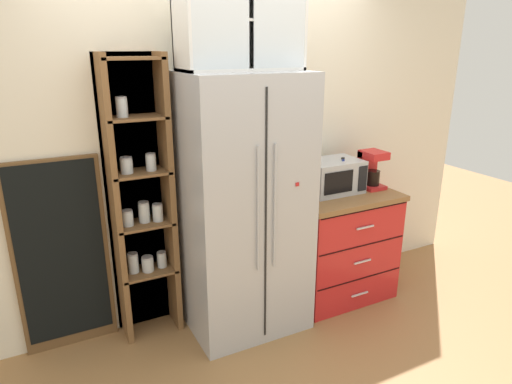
# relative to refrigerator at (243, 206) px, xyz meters

# --- Properties ---
(ground_plane) EXTENTS (10.48, 10.48, 0.00)m
(ground_plane) POSITION_rel_refrigerator_xyz_m (-0.00, -0.02, -0.93)
(ground_plane) COLOR #9E7042
(wall_back_cream) EXTENTS (4.80, 0.10, 2.55)m
(wall_back_cream) POSITION_rel_refrigerator_xyz_m (-0.00, 0.38, 0.35)
(wall_back_cream) COLOR silver
(wall_back_cream) RESTS_ON ground
(refrigerator) EXTENTS (0.83, 0.68, 1.86)m
(refrigerator) POSITION_rel_refrigerator_xyz_m (0.00, 0.00, 0.00)
(refrigerator) COLOR #B7BABF
(refrigerator) RESTS_ON ground
(pantry_shelf_column) EXTENTS (0.44, 0.27, 1.98)m
(pantry_shelf_column) POSITION_rel_refrigerator_xyz_m (-0.66, 0.27, 0.07)
(pantry_shelf_column) COLOR brown
(pantry_shelf_column) RESTS_ON ground
(counter_cabinet) EXTENTS (0.86, 0.65, 0.90)m
(counter_cabinet) POSITION_rel_refrigerator_xyz_m (0.87, 0.02, -0.48)
(counter_cabinet) COLOR red
(counter_cabinet) RESTS_ON ground
(microwave) EXTENTS (0.44, 0.33, 0.26)m
(microwave) POSITION_rel_refrigerator_xyz_m (0.82, 0.07, 0.10)
(microwave) COLOR #B7BABF
(microwave) RESTS_ON counter_cabinet
(coffee_maker) EXTENTS (0.17, 0.20, 0.31)m
(coffee_maker) POSITION_rel_refrigerator_xyz_m (1.17, 0.03, 0.12)
(coffee_maker) COLOR red
(coffee_maker) RESTS_ON counter_cabinet
(mug_red) EXTENTS (0.11, 0.08, 0.08)m
(mug_red) POSITION_rel_refrigerator_xyz_m (0.51, 0.09, 0.01)
(mug_red) COLOR red
(mug_red) RESTS_ON counter_cabinet
(mug_charcoal) EXTENTS (0.12, 0.09, 0.09)m
(mug_charcoal) POSITION_rel_refrigerator_xyz_m (0.87, 0.00, 0.01)
(mug_charcoal) COLOR #2D2D33
(mug_charcoal) RESTS_ON counter_cabinet
(bottle_cobalt) EXTENTS (0.06, 0.06, 0.29)m
(bottle_cobalt) POSITION_rel_refrigerator_xyz_m (0.87, 0.01, 0.10)
(bottle_cobalt) COLOR navy
(bottle_cobalt) RESTS_ON counter_cabinet
(bottle_clear) EXTENTS (0.06, 0.06, 0.28)m
(bottle_clear) POSITION_rel_refrigerator_xyz_m (0.87, 0.02, 0.09)
(bottle_clear) COLOR silver
(bottle_clear) RESTS_ON counter_cabinet
(upper_cabinet) EXTENTS (0.80, 0.32, 0.61)m
(upper_cabinet) POSITION_rel_refrigerator_xyz_m (-0.00, 0.05, 1.23)
(upper_cabinet) COLOR silver
(upper_cabinet) RESTS_ON refrigerator
(chalkboard_menu) EXTENTS (0.60, 0.04, 1.35)m
(chalkboard_menu) POSITION_rel_refrigerator_xyz_m (-1.20, 0.31, -0.25)
(chalkboard_menu) COLOR brown
(chalkboard_menu) RESTS_ON ground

